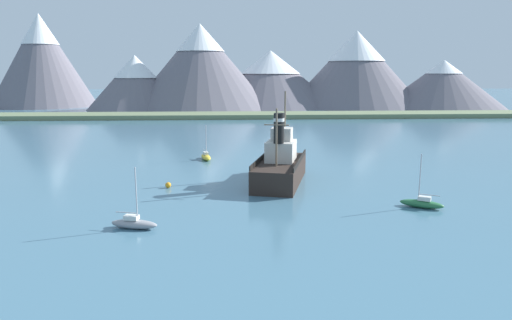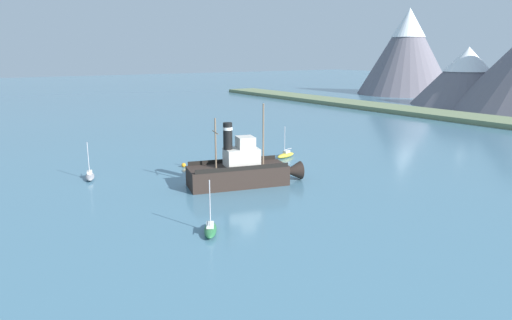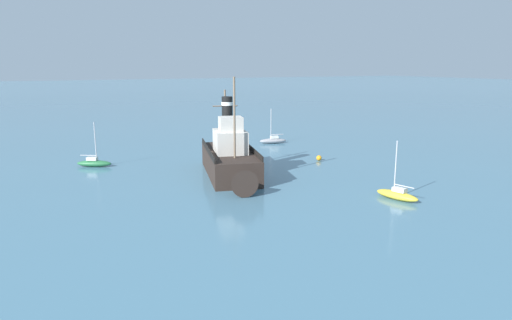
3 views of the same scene
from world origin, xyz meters
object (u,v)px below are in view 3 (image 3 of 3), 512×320
at_px(sailboat_green, 94,163).
at_px(mooring_buoy, 319,158).
at_px(sailboat_yellow, 397,194).
at_px(old_tugboat, 230,158).
at_px(sailboat_grey, 273,140).

bearing_deg(sailboat_green, mooring_buoy, 160.36).
height_order(sailboat_green, sailboat_yellow, same).
bearing_deg(old_tugboat, sailboat_grey, -131.30).
xyz_separation_m(old_tugboat, sailboat_grey, (-13.13, -14.95, -1.40)).
bearing_deg(sailboat_yellow, sailboat_grey, -98.10).
height_order(sailboat_green, sailboat_grey, same).
bearing_deg(sailboat_grey, old_tugboat, 48.70).
bearing_deg(sailboat_green, old_tugboat, 137.25).
relative_size(old_tugboat, mooring_buoy, 23.97).
bearing_deg(sailboat_yellow, sailboat_green, -49.67).
bearing_deg(sailboat_green, sailboat_grey, -170.30).
bearing_deg(old_tugboat, mooring_buoy, -169.65).
distance_m(sailboat_yellow, sailboat_grey, 28.86).
xyz_separation_m(sailboat_yellow, sailboat_grey, (-4.06, -28.57, 0.00)).
xyz_separation_m(sailboat_yellow, mooring_buoy, (-3.13, -15.85, -0.12)).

